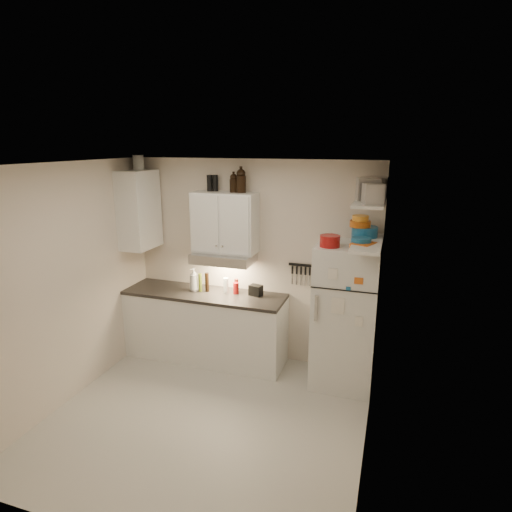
% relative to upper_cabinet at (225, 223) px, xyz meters
% --- Properties ---
extents(floor, '(3.20, 3.00, 0.02)m').
position_rel_upper_cabinet_xyz_m(floor, '(0.30, -1.33, -1.84)').
color(floor, beige).
rests_on(floor, ground).
extents(ceiling, '(3.20, 3.00, 0.02)m').
position_rel_upper_cabinet_xyz_m(ceiling, '(0.30, -1.33, 0.78)').
color(ceiling, white).
rests_on(ceiling, ground).
extents(back_wall, '(3.20, 0.02, 2.60)m').
position_rel_upper_cabinet_xyz_m(back_wall, '(0.30, 0.18, -0.53)').
color(back_wall, beige).
rests_on(back_wall, ground).
extents(left_wall, '(0.02, 3.00, 2.60)m').
position_rel_upper_cabinet_xyz_m(left_wall, '(-1.31, -1.33, -0.53)').
color(left_wall, beige).
rests_on(left_wall, ground).
extents(right_wall, '(0.02, 3.00, 2.60)m').
position_rel_upper_cabinet_xyz_m(right_wall, '(1.91, -1.33, -0.53)').
color(right_wall, beige).
rests_on(right_wall, ground).
extents(base_cabinet, '(2.10, 0.60, 0.88)m').
position_rel_upper_cabinet_xyz_m(base_cabinet, '(-0.25, -0.14, -1.39)').
color(base_cabinet, white).
rests_on(base_cabinet, floor).
extents(countertop, '(2.10, 0.62, 0.04)m').
position_rel_upper_cabinet_xyz_m(countertop, '(-0.25, -0.14, -0.93)').
color(countertop, black).
rests_on(countertop, base_cabinet).
extents(upper_cabinet, '(0.80, 0.33, 0.75)m').
position_rel_upper_cabinet_xyz_m(upper_cabinet, '(0.00, 0.00, 0.00)').
color(upper_cabinet, white).
rests_on(upper_cabinet, back_wall).
extents(side_cabinet, '(0.33, 0.55, 1.00)m').
position_rel_upper_cabinet_xyz_m(side_cabinet, '(-1.14, -0.14, 0.12)').
color(side_cabinet, white).
rests_on(side_cabinet, left_wall).
extents(range_hood, '(0.76, 0.46, 0.12)m').
position_rel_upper_cabinet_xyz_m(range_hood, '(0.00, -0.06, -0.44)').
color(range_hood, silver).
rests_on(range_hood, back_wall).
extents(fridge, '(0.70, 0.68, 1.70)m').
position_rel_upper_cabinet_xyz_m(fridge, '(1.55, -0.18, -0.98)').
color(fridge, silver).
rests_on(fridge, floor).
extents(shelf_hi, '(0.30, 0.95, 0.03)m').
position_rel_upper_cabinet_xyz_m(shelf_hi, '(1.75, -0.31, 0.38)').
color(shelf_hi, white).
rests_on(shelf_hi, right_wall).
extents(shelf_lo, '(0.30, 0.95, 0.03)m').
position_rel_upper_cabinet_xyz_m(shelf_lo, '(1.75, -0.31, -0.07)').
color(shelf_lo, white).
rests_on(shelf_lo, right_wall).
extents(knife_strip, '(0.42, 0.02, 0.03)m').
position_rel_upper_cabinet_xyz_m(knife_strip, '(1.00, 0.15, -0.51)').
color(knife_strip, black).
rests_on(knife_strip, back_wall).
extents(dutch_oven, '(0.23, 0.23, 0.13)m').
position_rel_upper_cabinet_xyz_m(dutch_oven, '(1.36, -0.35, -0.06)').
color(dutch_oven, maroon).
rests_on(dutch_oven, fridge).
extents(book_stack, '(0.27, 0.30, 0.08)m').
position_rel_upper_cabinet_xyz_m(book_stack, '(1.72, -0.41, -0.08)').
color(book_stack, '#D6601A').
rests_on(book_stack, fridge).
extents(spice_jar, '(0.07, 0.07, 0.10)m').
position_rel_upper_cabinet_xyz_m(spice_jar, '(1.62, -0.21, -0.07)').
color(spice_jar, silver).
rests_on(spice_jar, fridge).
extents(stock_pot, '(0.31, 0.31, 0.22)m').
position_rel_upper_cabinet_xyz_m(stock_pot, '(1.77, -0.04, 0.50)').
color(stock_pot, silver).
rests_on(stock_pot, shelf_hi).
extents(tin_a, '(0.26, 0.25, 0.22)m').
position_rel_upper_cabinet_xyz_m(tin_a, '(1.72, -0.32, 0.50)').
color(tin_a, '#AAAAAD').
rests_on(tin_a, shelf_hi).
extents(tin_b, '(0.24, 0.24, 0.19)m').
position_rel_upper_cabinet_xyz_m(tin_b, '(1.79, -0.59, 0.49)').
color(tin_b, '#AAAAAD').
rests_on(tin_b, shelf_hi).
extents(bowl_teal, '(0.29, 0.29, 0.11)m').
position_rel_upper_cabinet_xyz_m(bowl_teal, '(1.70, -0.06, 0.01)').
color(bowl_teal, '#1A5F91').
rests_on(bowl_teal, shelf_lo).
extents(bowl_orange, '(0.23, 0.23, 0.07)m').
position_rel_upper_cabinet_xyz_m(bowl_orange, '(1.65, -0.09, 0.10)').
color(bowl_orange, '#BD5611').
rests_on(bowl_orange, bowl_teal).
extents(bowl_yellow, '(0.18, 0.18, 0.06)m').
position_rel_upper_cabinet_xyz_m(bowl_yellow, '(1.65, -0.09, 0.16)').
color(bowl_yellow, orange).
rests_on(bowl_yellow, bowl_orange).
extents(plates, '(0.23, 0.23, 0.05)m').
position_rel_upper_cabinet_xyz_m(plates, '(1.69, -0.37, -0.02)').
color(plates, '#1A5F91').
rests_on(plates, shelf_lo).
extents(growler_a, '(0.13, 0.13, 0.23)m').
position_rel_upper_cabinet_xyz_m(growler_a, '(0.11, 0.03, 0.49)').
color(growler_a, black).
rests_on(growler_a, upper_cabinet).
extents(growler_b, '(0.16, 0.16, 0.29)m').
position_rel_upper_cabinet_xyz_m(growler_b, '(0.21, 0.03, 0.52)').
color(growler_b, black).
rests_on(growler_b, upper_cabinet).
extents(thermos_a, '(0.09, 0.09, 0.20)m').
position_rel_upper_cabinet_xyz_m(thermos_a, '(-0.15, 0.08, 0.48)').
color(thermos_a, black).
rests_on(thermos_a, upper_cabinet).
extents(thermos_b, '(0.08, 0.08, 0.20)m').
position_rel_upper_cabinet_xyz_m(thermos_b, '(-0.22, 0.07, 0.47)').
color(thermos_b, black).
rests_on(thermos_b, upper_cabinet).
extents(side_jar, '(0.14, 0.14, 0.18)m').
position_rel_upper_cabinet_xyz_m(side_jar, '(-1.17, -0.03, 0.72)').
color(side_jar, silver).
rests_on(side_jar, side_cabinet).
extents(soap_bottle, '(0.17, 0.17, 0.34)m').
position_rel_upper_cabinet_xyz_m(soap_bottle, '(-0.40, -0.11, -0.73)').
color(soap_bottle, white).
rests_on(soap_bottle, countertop).
extents(pepper_mill, '(0.06, 0.06, 0.17)m').
position_rel_upper_cabinet_xyz_m(pepper_mill, '(0.13, 0.02, -0.82)').
color(pepper_mill, '#5A251B').
rests_on(pepper_mill, countertop).
extents(oil_bottle, '(0.05, 0.05, 0.24)m').
position_rel_upper_cabinet_xyz_m(oil_bottle, '(-0.32, -0.11, -0.79)').
color(oil_bottle, '#5F701C').
rests_on(oil_bottle, countertop).
extents(vinegar_bottle, '(0.06, 0.06, 0.25)m').
position_rel_upper_cabinet_xyz_m(vinegar_bottle, '(-0.23, -0.08, -0.78)').
color(vinegar_bottle, black).
rests_on(vinegar_bottle, countertop).
extents(clear_bottle, '(0.09, 0.09, 0.20)m').
position_rel_upper_cabinet_xyz_m(clear_bottle, '(0.02, -0.05, -0.81)').
color(clear_bottle, silver).
rests_on(clear_bottle, countertop).
extents(red_jar, '(0.10, 0.10, 0.15)m').
position_rel_upper_cabinet_xyz_m(red_jar, '(0.15, -0.04, -0.83)').
color(red_jar, maroon).
rests_on(red_jar, countertop).
extents(caddy, '(0.18, 0.15, 0.13)m').
position_rel_upper_cabinet_xyz_m(caddy, '(0.41, -0.02, -0.84)').
color(caddy, black).
rests_on(caddy, countertop).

